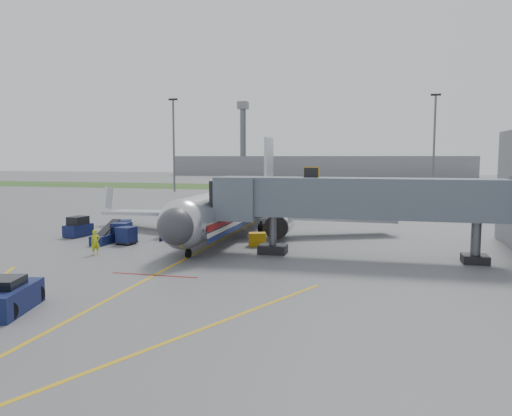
% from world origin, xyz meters
% --- Properties ---
extents(ground, '(400.00, 400.00, 0.00)m').
position_xyz_m(ground, '(0.00, 0.00, 0.00)').
color(ground, '#565659').
rests_on(ground, ground).
extents(grass_strip, '(300.00, 25.00, 0.01)m').
position_xyz_m(grass_strip, '(0.00, 90.00, 0.01)').
color(grass_strip, '#2D4C1E').
rests_on(grass_strip, ground).
extents(apron_markings, '(21.52, 50.00, 0.01)m').
position_xyz_m(apron_markings, '(0.00, -7.40, 0.00)').
color(apron_markings, gold).
rests_on(apron_markings, ground).
extents(airliner, '(32.10, 35.67, 10.25)m').
position_xyz_m(airliner, '(0.00, 15.25, 2.65)').
color(airliner, silver).
rests_on(airliner, ground).
extents(jet_bridge, '(25.30, 4.00, 6.90)m').
position_xyz_m(jet_bridge, '(12.86, 5.00, 4.47)').
color(jet_bridge, slate).
rests_on(jet_bridge, ground).
extents(light_mast_left, '(2.00, 0.44, 20.40)m').
position_xyz_m(light_mast_left, '(-30.00, 70.00, 10.78)').
color(light_mast_left, '#595B60').
rests_on(light_mast_left, ground).
extents(light_mast_right, '(2.00, 0.44, 20.40)m').
position_xyz_m(light_mast_right, '(25.00, 75.00, 10.78)').
color(light_mast_right, '#595B60').
rests_on(light_mast_right, ground).
extents(distant_terminal, '(120.00, 14.00, 8.00)m').
position_xyz_m(distant_terminal, '(-10.00, 170.00, 4.00)').
color(distant_terminal, slate).
rests_on(distant_terminal, ground).
extents(control_tower, '(4.00, 4.00, 30.00)m').
position_xyz_m(control_tower, '(-40.00, 165.00, 17.33)').
color(control_tower, '#595B60').
rests_on(control_tower, ground).
extents(pushback_tug, '(3.42, 4.61, 1.72)m').
position_xyz_m(pushback_tug, '(-4.00, -12.90, 0.72)').
color(pushback_tug, '#0D1D3D').
rests_on(pushback_tug, ground).
extents(baggage_tug, '(1.82, 2.96, 1.95)m').
position_xyz_m(baggage_tug, '(-14.10, 8.96, 0.86)').
color(baggage_tug, '#0D1D3D').
rests_on(baggage_tug, ground).
extents(baggage_cart_a, '(1.66, 1.66, 1.54)m').
position_xyz_m(baggage_cart_a, '(-7.41, 6.11, 0.79)').
color(baggage_cart_a, '#0D1D3D').
rests_on(baggage_cart_a, ground).
extents(baggage_cart_b, '(1.68, 1.68, 1.69)m').
position_xyz_m(baggage_cart_b, '(-8.68, 7.54, 0.86)').
color(baggage_cart_b, '#0D1D3D').
rests_on(baggage_cart_b, ground).
extents(baggage_cart_c, '(1.70, 1.70, 1.48)m').
position_xyz_m(baggage_cart_c, '(-10.35, 10.98, 0.75)').
color(baggage_cart_c, '#0D1D3D').
rests_on(baggage_cart_c, ground).
extents(belt_loader, '(1.40, 3.97, 1.92)m').
position_xyz_m(belt_loader, '(-9.53, 6.12, 0.48)').
color(belt_loader, '#0D1D3D').
rests_on(belt_loader, ground).
extents(ground_power_cart, '(1.68, 1.38, 1.16)m').
position_xyz_m(ground_power_cart, '(4.00, 8.00, 0.57)').
color(ground_power_cart, '#D2960C').
rests_on(ground_power_cart, ground).
extents(ramp_worker, '(0.82, 0.86, 1.97)m').
position_xyz_m(ramp_worker, '(-7.50, 1.28, 0.99)').
color(ramp_worker, '#BBCE18').
rests_on(ramp_worker, ground).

